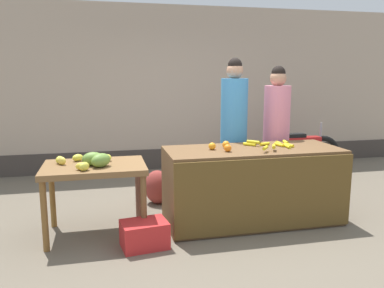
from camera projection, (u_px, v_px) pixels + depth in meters
ground_plane at (213, 223)px, 4.44m from camera, size 24.00×24.00×0.00m
market_wall_back at (170, 90)px, 6.92m from camera, size 9.02×0.23×2.85m
fruit_stall_counter at (252, 185)px, 4.45m from camera, size 1.97×0.82×0.85m
side_table_wooden at (95, 174)px, 4.04m from camera, size 1.04×0.73×0.76m
banana_bunch_pile at (272, 144)px, 4.48m from camera, size 0.57×0.57×0.07m
orange_pile at (222, 146)px, 4.29m from camera, size 0.26×0.28×0.08m
mango_papaya_pile at (92, 160)px, 3.96m from camera, size 0.60×0.59×0.14m
vendor_woman_blue_shirt at (234, 132)px, 4.99m from camera, size 0.34×0.34×1.88m
vendor_woman_pink_shirt at (276, 134)px, 5.11m from camera, size 0.34×0.34×1.78m
parked_motorcycle at (297, 151)px, 6.53m from camera, size 1.60×0.18×0.88m
produce_crate at (144, 234)px, 3.82m from camera, size 0.48×0.38×0.26m
produce_sack at (158, 187)px, 5.09m from camera, size 0.47×0.46×0.45m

